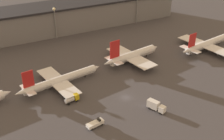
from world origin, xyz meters
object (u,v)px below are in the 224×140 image
(service_vehicle_3, at_px, (72,99))
(service_vehicle_1, at_px, (156,106))
(service_vehicle_0, at_px, (95,124))
(airplane_1, at_px, (60,80))
(airplane_2, at_px, (132,56))
(airplane_3, at_px, (207,44))

(service_vehicle_3, bearing_deg, service_vehicle_1, -46.46)
(service_vehicle_0, bearing_deg, service_vehicle_1, -13.79)
(service_vehicle_0, xyz_separation_m, service_vehicle_3, (-1.65, 18.25, 0.34))
(service_vehicle_0, relative_size, service_vehicle_3, 1.10)
(airplane_1, distance_m, airplane_2, 41.17)
(airplane_1, bearing_deg, service_vehicle_0, -95.53)
(airplane_2, relative_size, airplane_3, 0.87)
(service_vehicle_3, bearing_deg, service_vehicle_0, -93.36)
(airplane_1, relative_size, service_vehicle_1, 5.26)
(airplane_3, distance_m, service_vehicle_3, 87.55)
(airplane_1, bearing_deg, service_vehicle_3, -98.80)
(airplane_2, relative_size, service_vehicle_1, 4.58)
(airplane_2, xyz_separation_m, airplane_3, (45.64, -7.27, -0.26))
(airplane_1, relative_size, service_vehicle_0, 6.14)
(airplane_3, distance_m, service_vehicle_0, 90.28)
(airplane_1, bearing_deg, airplane_3, -9.80)
(airplane_2, bearing_deg, service_vehicle_3, -163.07)
(airplane_3, height_order, service_vehicle_1, airplane_3)
(airplane_2, relative_size, service_vehicle_0, 5.34)
(airplane_1, height_order, service_vehicle_3, airplane_1)
(service_vehicle_0, distance_m, service_vehicle_3, 18.32)
(airplane_3, bearing_deg, service_vehicle_3, 179.72)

